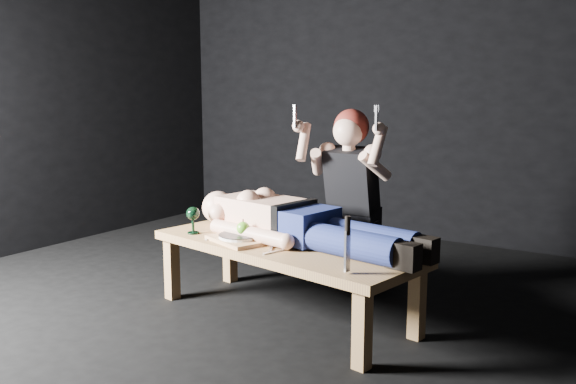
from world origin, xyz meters
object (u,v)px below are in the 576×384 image
(table, at_px, (283,280))
(kneeling_woman, at_px, (356,200))
(lying_man, at_px, (302,219))
(serving_tray, at_px, (239,239))
(goblet, at_px, (193,220))
(carving_knife, at_px, (347,245))

(table, xyz_separation_m, kneeling_woman, (0.16, 0.63, 0.41))
(lying_man, height_order, serving_tray, lying_man)
(lying_man, xyz_separation_m, kneeling_woman, (0.09, 0.54, 0.04))
(lying_man, height_order, kneeling_woman, kneeling_woman)
(table, distance_m, goblet, 0.70)
(lying_man, distance_m, carving_knife, 0.67)
(lying_man, distance_m, kneeling_woman, 0.55)
(goblet, relative_size, carving_knife, 0.60)
(goblet, bearing_deg, serving_tray, -0.38)
(kneeling_woman, height_order, goblet, kneeling_woman)
(table, bearing_deg, carving_knife, -19.62)
(lying_man, bearing_deg, serving_tray, -139.32)
(lying_man, height_order, goblet, lying_man)
(lying_man, bearing_deg, table, -117.34)
(goblet, bearing_deg, carving_knife, -11.28)
(table, relative_size, kneeling_woman, 1.33)
(lying_man, relative_size, serving_tray, 4.82)
(serving_tray, bearing_deg, kneeling_woman, 60.67)
(lying_man, relative_size, goblet, 10.34)
(serving_tray, distance_m, goblet, 0.37)
(lying_man, bearing_deg, goblet, -154.71)
(carving_knife, bearing_deg, goblet, 178.68)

